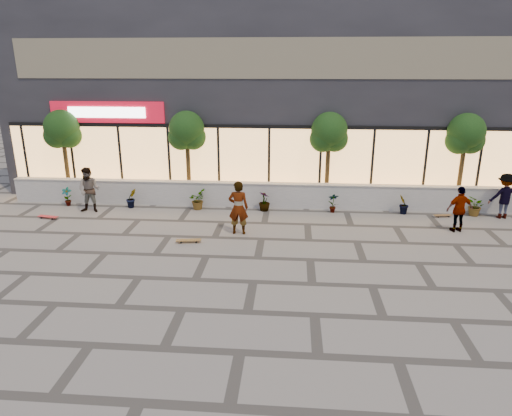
# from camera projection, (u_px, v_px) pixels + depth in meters

# --- Properties ---
(ground) EXTENTS (80.00, 80.00, 0.00)m
(ground) POSITION_uv_depth(u_px,v_px,m) (253.00, 282.00, 12.69)
(ground) COLOR gray
(ground) RESTS_ON ground
(planter_wall) EXTENTS (22.00, 0.42, 1.04)m
(planter_wall) POSITION_uv_depth(u_px,v_px,m) (268.00, 195.00, 19.18)
(planter_wall) COLOR silver
(planter_wall) RESTS_ON ground
(retail_building) EXTENTS (24.00, 9.17, 8.50)m
(retail_building) POSITION_uv_depth(u_px,v_px,m) (274.00, 95.00, 23.27)
(retail_building) COLOR #26252B
(retail_building) RESTS_ON ground
(shrub_a) EXTENTS (0.43, 0.29, 0.81)m
(shrub_a) POSITION_uv_depth(u_px,v_px,m) (67.00, 197.00, 19.35)
(shrub_a) COLOR #153B12
(shrub_a) RESTS_ON ground
(shrub_b) EXTENTS (0.57, 0.57, 0.81)m
(shrub_b) POSITION_uv_depth(u_px,v_px,m) (131.00, 198.00, 19.14)
(shrub_b) COLOR #153B12
(shrub_b) RESTS_ON ground
(shrub_c) EXTENTS (0.68, 0.77, 0.81)m
(shrub_c) POSITION_uv_depth(u_px,v_px,m) (197.00, 200.00, 18.92)
(shrub_c) COLOR #153B12
(shrub_c) RESTS_ON ground
(shrub_d) EXTENTS (0.64, 0.64, 0.81)m
(shrub_d) POSITION_uv_depth(u_px,v_px,m) (264.00, 201.00, 18.71)
(shrub_d) COLOR #153B12
(shrub_d) RESTS_ON ground
(shrub_e) EXTENTS (0.46, 0.35, 0.81)m
(shrub_e) POSITION_uv_depth(u_px,v_px,m) (333.00, 203.00, 18.49)
(shrub_e) COLOR #153B12
(shrub_e) RESTS_ON ground
(shrub_f) EXTENTS (0.55, 0.57, 0.81)m
(shrub_f) POSITION_uv_depth(u_px,v_px,m) (404.00, 204.00, 18.28)
(shrub_f) COLOR #153B12
(shrub_f) RESTS_ON ground
(shrub_g) EXTENTS (0.77, 0.84, 0.81)m
(shrub_g) POSITION_uv_depth(u_px,v_px,m) (476.00, 206.00, 18.06)
(shrub_g) COLOR #153B12
(shrub_g) RESTS_ON ground
(tree_west) EXTENTS (1.60, 1.50, 3.92)m
(tree_west) POSITION_uv_depth(u_px,v_px,m) (62.00, 131.00, 19.79)
(tree_west) COLOR #443118
(tree_west) RESTS_ON ground
(tree_midwest) EXTENTS (1.60, 1.50, 3.92)m
(tree_midwest) POSITION_uv_depth(u_px,v_px,m) (187.00, 133.00, 19.37)
(tree_midwest) COLOR #443118
(tree_midwest) RESTS_ON ground
(tree_mideast) EXTENTS (1.60, 1.50, 3.92)m
(tree_mideast) POSITION_uv_depth(u_px,v_px,m) (329.00, 135.00, 18.91)
(tree_mideast) COLOR #443118
(tree_mideast) RESTS_ON ground
(tree_east) EXTENTS (1.60, 1.50, 3.92)m
(tree_east) POSITION_uv_depth(u_px,v_px,m) (466.00, 136.00, 18.49)
(tree_east) COLOR #443118
(tree_east) RESTS_ON ground
(skater_center) EXTENTS (0.71, 0.47, 1.93)m
(skater_center) POSITION_uv_depth(u_px,v_px,m) (238.00, 208.00, 16.02)
(skater_center) COLOR white
(skater_center) RESTS_ON ground
(skater_left) EXTENTS (0.90, 0.70, 1.85)m
(skater_left) POSITION_uv_depth(u_px,v_px,m) (89.00, 190.00, 18.38)
(skater_left) COLOR #9B9664
(skater_left) RESTS_ON ground
(skater_right_near) EXTENTS (1.05, 0.62, 1.67)m
(skater_right_near) POSITION_uv_depth(u_px,v_px,m) (460.00, 209.00, 16.25)
(skater_right_near) COLOR white
(skater_right_near) RESTS_ON ground
(skater_right_far) EXTENTS (1.21, 0.77, 1.78)m
(skater_right_far) POSITION_uv_depth(u_px,v_px,m) (504.00, 196.00, 17.70)
(skater_right_far) COLOR maroon
(skater_right_far) RESTS_ON ground
(skateboard_center) EXTENTS (0.87, 0.34, 0.10)m
(skateboard_center) POSITION_uv_depth(u_px,v_px,m) (189.00, 240.00, 15.45)
(skateboard_center) COLOR brown
(skateboard_center) RESTS_ON ground
(skateboard_left) EXTENTS (0.84, 0.36, 0.10)m
(skateboard_left) POSITION_uv_depth(u_px,v_px,m) (48.00, 217.00, 17.84)
(skateboard_left) COLOR red
(skateboard_left) RESTS_ON ground
(skateboard_right_near) EXTENTS (0.74, 0.32, 0.09)m
(skateboard_right_near) POSITION_uv_depth(u_px,v_px,m) (443.00, 215.00, 18.02)
(skateboard_right_near) COLOR brown
(skateboard_right_near) RESTS_ON ground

